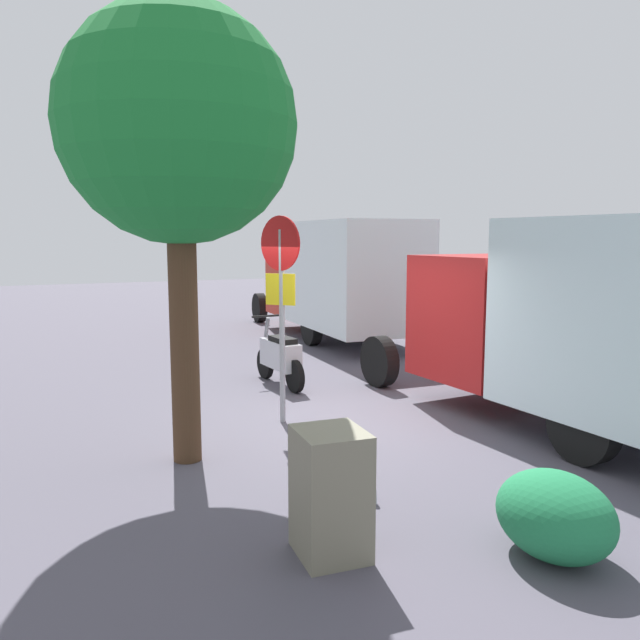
# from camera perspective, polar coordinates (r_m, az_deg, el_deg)

# --- Properties ---
(ground_plane) EXTENTS (60.00, 60.00, 0.00)m
(ground_plane) POSITION_cam_1_polar(r_m,az_deg,el_deg) (9.05, 1.96, -9.38)
(ground_plane) COLOR #4D4A56
(box_truck_near) EXTENTS (7.22, 2.58, 2.87)m
(box_truck_near) POSITION_cam_1_polar(r_m,az_deg,el_deg) (8.87, 24.32, 0.13)
(box_truck_near) COLOR black
(box_truck_near) RESTS_ON ground
(box_truck_far) EXTENTS (7.45, 2.51, 3.01)m
(box_truck_far) POSITION_cam_1_polar(r_m,az_deg,el_deg) (16.06, 1.72, 4.02)
(box_truck_far) COLOR black
(box_truck_far) RESTS_ON ground
(motorcycle) EXTENTS (1.81, 0.55, 1.20)m
(motorcycle) POSITION_cam_1_polar(r_m,az_deg,el_deg) (11.20, -3.65, -3.34)
(motorcycle) COLOR black
(motorcycle) RESTS_ON ground
(stop_sign) EXTENTS (0.71, 0.33, 2.93)m
(stop_sign) POSITION_cam_1_polar(r_m,az_deg,el_deg) (8.79, -3.56, 3.06)
(stop_sign) COLOR #9E9EA3
(stop_sign) RESTS_ON ground
(street_tree) EXTENTS (2.67, 2.67, 5.21)m
(street_tree) POSITION_cam_1_polar(r_m,az_deg,el_deg) (7.46, -12.74, 16.62)
(street_tree) COLOR #47301E
(street_tree) RESTS_ON ground
(utility_cabinet) EXTENTS (0.64, 0.59, 1.07)m
(utility_cabinet) POSITION_cam_1_polar(r_m,az_deg,el_deg) (5.38, 0.96, -15.43)
(utility_cabinet) COLOR slate
(utility_cabinet) RESTS_ON ground
(bike_rack_hoop) EXTENTS (0.85, 0.17, 0.85)m
(bike_rack_hoop) POSITION_cam_1_polar(r_m,az_deg,el_deg) (6.88, 3.73, -15.00)
(bike_rack_hoop) COLOR #B7B7BC
(bike_rack_hoop) RESTS_ON ground
(shrub_near_sign) EXTENTS (1.05, 0.86, 0.72)m
(shrub_near_sign) POSITION_cam_1_polar(r_m,az_deg,el_deg) (5.76, 20.53, -16.25)
(shrub_near_sign) COLOR #1F7646
(shrub_near_sign) RESTS_ON ground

